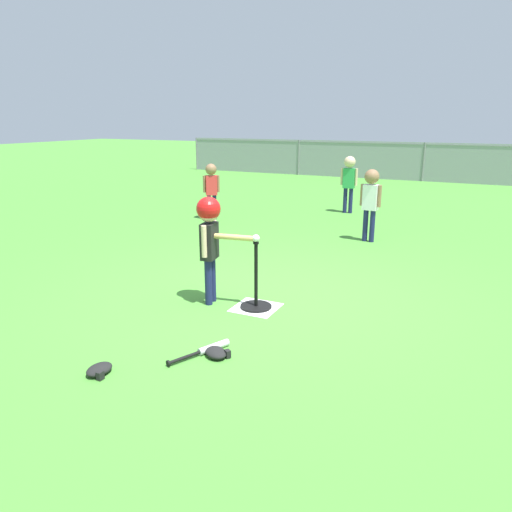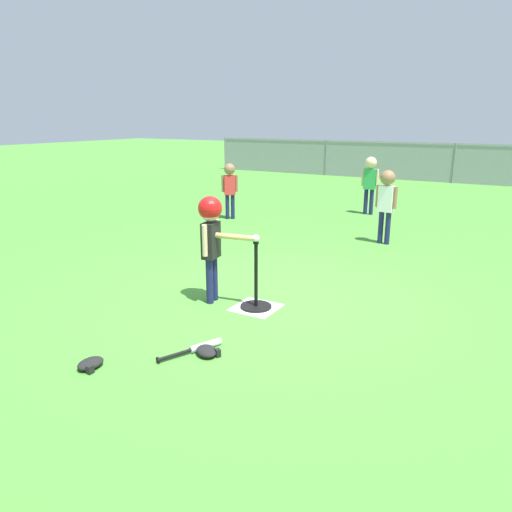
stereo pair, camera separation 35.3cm
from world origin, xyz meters
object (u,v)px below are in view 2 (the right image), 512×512
object	(u,v)px
spare_bat_silver	(199,347)
batting_tee	(256,297)
baseball_on_tee	(256,238)
fielder_near_left	(386,197)
glove_near_bats	(91,364)
batter_child	(211,228)
fielder_deep_center	(370,178)
glove_by_plate	(207,351)
fielder_near_right	(230,184)

from	to	relation	value
spare_bat_silver	batting_tee	bearing A→B (deg)	93.72
baseball_on_tee	fielder_near_left	world-z (taller)	fielder_near_left
batting_tee	glove_near_bats	size ratio (longest dim) A/B	3.11
glove_near_bats	spare_bat_silver	bearing A→B (deg)	49.47
batter_child	fielder_deep_center	distance (m)	5.52
glove_by_plate	fielder_near_right	bearing A→B (deg)	121.01
baseball_on_tee	glove_near_bats	size ratio (longest dim) A/B	0.33
baseball_on_tee	batter_child	distance (m)	0.49
batting_tee	fielder_near_left	size ratio (longest dim) A/B	0.62
batting_tee	baseball_on_tee	world-z (taller)	baseball_on_tee
batter_child	fielder_deep_center	bearing A→B (deg)	90.82
batting_tee	glove_by_plate	distance (m)	1.11
baseball_on_tee	spare_bat_silver	distance (m)	1.28
glove_by_plate	fielder_near_left	bearing A→B (deg)	87.31
baseball_on_tee	glove_near_bats	bearing A→B (deg)	-105.90
batter_child	glove_near_bats	distance (m)	1.82
baseball_on_tee	batting_tee	bearing A→B (deg)	180.00
batter_child	fielder_near_right	xyz separation A→B (m)	(-2.22, 3.75, -0.12)
fielder_near_right	fielder_near_left	size ratio (longest dim) A/B	0.93
fielder_deep_center	spare_bat_silver	bearing A→B (deg)	-84.47
baseball_on_tee	fielder_near_left	distance (m)	3.28
baseball_on_tee	fielder_near_left	xyz separation A→B (m)	(0.38, 3.26, -0.01)
fielder_near_right	spare_bat_silver	size ratio (longest dim) A/B	1.87
spare_bat_silver	glove_by_plate	world-z (taller)	glove_by_plate
batting_tee	fielder_deep_center	xyz separation A→B (m)	(-0.56, 5.44, 0.62)
batter_child	glove_near_bats	world-z (taller)	batter_child
spare_bat_silver	glove_near_bats	distance (m)	0.86
fielder_near_left	glove_near_bats	world-z (taller)	fielder_near_left
baseball_on_tee	batter_child	size ratio (longest dim) A/B	0.07
fielder_near_right	glove_near_bats	world-z (taller)	fielder_near_right
batting_tee	glove_near_bats	bearing A→B (deg)	-105.90
baseball_on_tee	batter_child	xyz separation A→B (m)	(-0.48, -0.07, 0.06)
fielder_deep_center	fielder_near_left	size ratio (longest dim) A/B	1.01
glove_by_plate	glove_near_bats	size ratio (longest dim) A/B	1.22
fielder_near_right	batting_tee	bearing A→B (deg)	-53.74
batting_tee	baseball_on_tee	size ratio (longest dim) A/B	9.39
fielder_near_left	glove_by_plate	size ratio (longest dim) A/B	4.12
glove_by_plate	glove_near_bats	xyz separation A→B (m)	(-0.66, -0.63, 0.00)
baseball_on_tee	glove_near_bats	xyz separation A→B (m)	(-0.49, -1.72, -0.70)
glove_by_plate	baseball_on_tee	bearing A→B (deg)	98.85
spare_bat_silver	fielder_deep_center	bearing A→B (deg)	95.53
fielder_near_right	glove_by_plate	distance (m)	5.61
batter_child	fielder_near_left	bearing A→B (deg)	75.57
spare_bat_silver	glove_near_bats	world-z (taller)	glove_near_bats
baseball_on_tee	glove_by_plate	world-z (taller)	baseball_on_tee
fielder_deep_center	glove_by_plate	world-z (taller)	fielder_deep_center
batter_child	baseball_on_tee	bearing A→B (deg)	8.41
fielder_deep_center	glove_by_plate	size ratio (longest dim) A/B	4.17
batter_child	fielder_near_right	world-z (taller)	batter_child
baseball_on_tee	glove_by_plate	bearing A→B (deg)	-81.15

